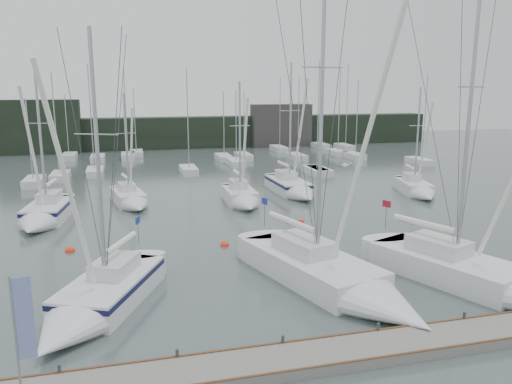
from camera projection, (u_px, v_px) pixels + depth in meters
ground at (297, 303)px, 23.41m from camera, size 160.00×160.00×0.00m
dock at (341, 353)px, 18.63m from camera, size 24.00×2.00×0.40m
far_treeline at (172, 133)px, 81.56m from camera, size 90.00×4.00×5.00m
far_building_left at (38, 127)px, 74.42m from camera, size 12.00×3.00×8.00m
far_building_right at (281, 125)px, 83.90m from camera, size 10.00×3.00×7.00m
mast_forest at (219, 159)px, 66.06m from camera, size 58.87×27.76×14.56m
sailboat_near_left at (93, 305)px, 21.87m from camera, size 6.48×9.57×13.43m
sailboat_near_center at (344, 284)px, 24.10m from camera, size 6.90×12.71×18.48m
sailboat_near_right at (489, 281)px, 24.50m from camera, size 7.21×11.47×16.85m
sailboat_mid_a at (43, 216)px, 36.65m from camera, size 3.67×8.37×12.22m
sailboat_mid_b at (132, 201)px, 42.07m from camera, size 3.55×7.35×10.17m
sailboat_mid_c at (242, 199)px, 42.37m from camera, size 2.58×6.94×11.13m
sailboat_mid_d at (294, 189)px, 46.38m from camera, size 3.02×9.02×12.98m
sailboat_mid_e at (418, 190)px, 46.27m from camera, size 4.04×7.89×10.64m
buoy_a at (225, 246)px, 31.85m from camera, size 0.59×0.59×0.59m
buoy_b at (301, 222)px, 37.37m from camera, size 0.51×0.51×0.51m
buoy_c at (70, 251)px, 30.72m from camera, size 0.61×0.61×0.61m
dock_banner at (21, 325)px, 15.32m from camera, size 0.61×0.13×4.03m
seagull at (345, 165)px, 22.98m from camera, size 0.89×0.44×0.18m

